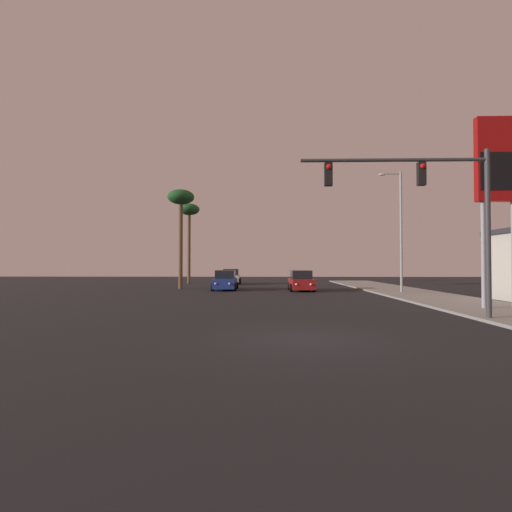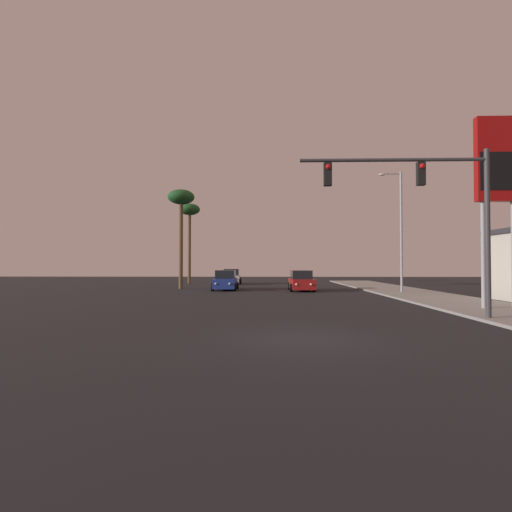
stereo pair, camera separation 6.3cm
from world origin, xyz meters
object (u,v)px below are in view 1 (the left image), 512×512
car_white (231,277)px  street_lamp (399,225)px  palm_tree_mid (181,203)px  car_red (301,282)px  gas_station_sign (497,170)px  palm_tree_far (189,214)px  traffic_light_mast (433,198)px  car_blue (225,281)px

car_white → street_lamp: (13.84, -13.97, 4.36)m
street_lamp → palm_tree_mid: bearing=162.4°
car_red → palm_tree_mid: palm_tree_mid is taller
car_white → gas_station_sign: size_ratio=0.48×
car_white → palm_tree_far: 8.94m
traffic_light_mast → gas_station_sign: 5.93m
street_lamp → car_white: bearing=134.7°
car_blue → traffic_light_mast: (9.96, -18.36, 3.96)m
car_white → car_blue: bearing=90.0°
car_red → street_lamp: 8.83m
car_blue → gas_station_sign: (14.40, -14.91, 5.86)m
palm_tree_far → car_blue: bearing=-65.2°
car_red → traffic_light_mast: (3.59, -17.45, 3.96)m
car_white → palm_tree_far: (-5.00, 1.62, 7.23)m
car_white → street_lamp: size_ratio=0.48×
traffic_light_mast → street_lamp: (3.48, 14.46, 0.39)m
traffic_light_mast → palm_tree_mid: (-14.15, 20.05, 3.02)m
traffic_light_mast → street_lamp: size_ratio=0.81×
street_lamp → gas_station_sign: (0.96, -11.01, 1.50)m
gas_station_sign → palm_tree_far: (-19.80, 26.60, 1.38)m
car_blue → street_lamp: street_lamp is taller
car_red → traffic_light_mast: bearing=99.4°
car_white → gas_station_sign: 29.62m
car_red → street_lamp: (7.07, -2.99, 4.36)m
car_white → traffic_light_mast: (10.35, -28.43, 3.96)m
car_red → palm_tree_mid: (-10.57, 2.60, 6.98)m
palm_tree_far → traffic_light_mast: bearing=-62.9°
car_blue → palm_tree_far: bearing=-66.0°
traffic_light_mast → street_lamp: 14.87m
palm_tree_far → palm_tree_mid: 10.07m
street_lamp → palm_tree_mid: 18.69m
car_blue → traffic_light_mast: 21.26m
traffic_light_mast → street_lamp: bearing=76.4°
car_blue → traffic_light_mast: size_ratio=0.59×
car_blue → gas_station_sign: size_ratio=0.48×
street_lamp → palm_tree_mid: size_ratio=1.01×
car_blue → gas_station_sign: 21.54m
car_blue → car_white: size_ratio=0.99×
car_blue → car_white: (-0.40, 10.07, 0.00)m
traffic_light_mast → palm_tree_far: palm_tree_far is taller
car_red → palm_tree_far: 18.69m
street_lamp → palm_tree_far: size_ratio=0.98×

